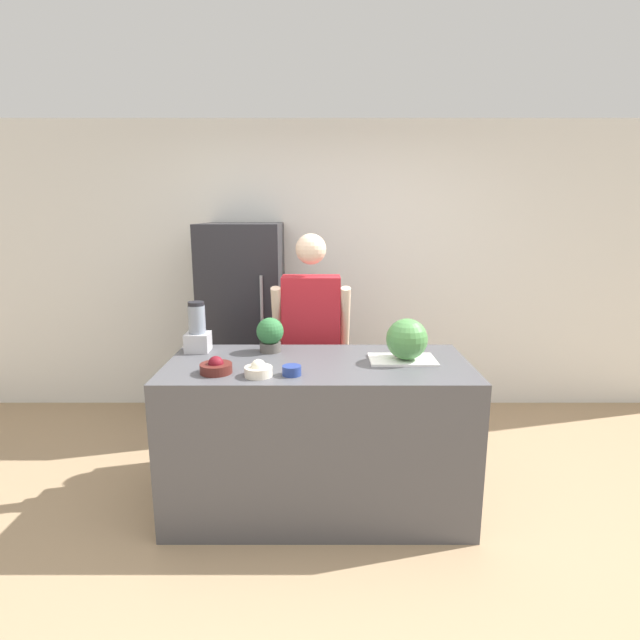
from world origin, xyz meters
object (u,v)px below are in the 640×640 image
(watermelon, at_px, (409,339))
(bowl_cherries, at_px, (218,367))
(person, at_px, (313,346))
(blender, at_px, (199,331))
(refrigerator, at_px, (246,325))
(bowl_small_blue, at_px, (294,370))
(bowl_cream, at_px, (260,370))
(potted_plant, at_px, (272,334))

(watermelon, distance_m, bowl_cherries, 1.12)
(person, bearing_deg, blender, -149.10)
(refrigerator, xyz_separation_m, person, (0.59, -0.66, -0.00))
(refrigerator, height_order, blender, refrigerator)
(bowl_small_blue, bearing_deg, person, 84.28)
(bowl_cherries, distance_m, bowl_cream, 0.25)
(bowl_cherries, height_order, bowl_small_blue, bowl_cherries)
(bowl_cream, height_order, bowl_small_blue, bowl_cream)
(person, height_order, bowl_small_blue, person)
(potted_plant, bearing_deg, bowl_cream, -92.08)
(person, distance_m, bowl_cherries, 1.02)
(watermelon, bearing_deg, person, 131.72)
(blender, bearing_deg, bowl_cherries, -65.10)
(refrigerator, bearing_deg, bowl_cream, -78.68)
(potted_plant, bearing_deg, refrigerator, 106.93)
(blender, distance_m, potted_plant, 0.47)
(watermelon, bearing_deg, bowl_cream, -162.24)
(bowl_cherries, xyz_separation_m, bowl_small_blue, (0.42, -0.04, -0.01))
(bowl_small_blue, height_order, potted_plant, potted_plant)
(bowl_cream, height_order, blender, blender)
(watermelon, distance_m, potted_plant, 0.86)
(bowl_cream, bearing_deg, refrigerator, 101.32)
(bowl_cream, bearing_deg, potted_plant, 87.92)
(bowl_cherries, bearing_deg, bowl_cream, -12.67)
(bowl_cream, relative_size, bowl_small_blue, 1.46)
(bowl_cream, bearing_deg, person, 73.63)
(refrigerator, xyz_separation_m, watermelon, (1.17, -1.31, 0.21))
(bowl_small_blue, bearing_deg, bowl_cherries, 174.79)
(blender, bearing_deg, person, 30.90)
(watermelon, xyz_separation_m, blender, (-1.30, 0.22, -0.00))
(potted_plant, bearing_deg, watermelon, -14.28)
(bowl_cherries, relative_size, blender, 0.55)
(person, xyz_separation_m, bowl_cream, (-0.27, -0.92, 0.12))
(refrigerator, relative_size, blender, 5.33)
(person, bearing_deg, bowl_cream, -106.37)
(watermelon, height_order, bowl_small_blue, watermelon)
(refrigerator, distance_m, bowl_cherries, 1.54)
(person, height_order, bowl_cherries, person)
(bowl_cherries, bearing_deg, bowl_small_blue, -5.21)
(refrigerator, relative_size, bowl_cherries, 9.62)
(bowl_small_blue, bearing_deg, bowl_cream, -174.96)
(watermelon, bearing_deg, bowl_small_blue, -159.06)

